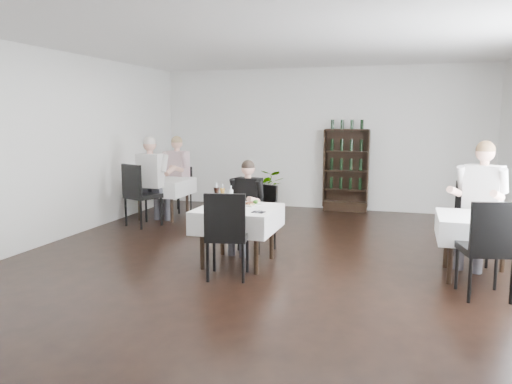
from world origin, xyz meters
TOP-DOWN VIEW (x-y plane):
  - room_shell at (0.00, 0.00)m, footprint 9.00×9.00m
  - wine_shelf at (0.60, 4.31)m, footprint 0.90×0.28m
  - main_table at (-0.30, 0.00)m, footprint 1.03×1.03m
  - left_table at (-2.70, 2.50)m, footprint 0.98×0.98m
  - right_table at (2.70, 0.30)m, footprint 0.98×0.98m
  - potted_tree at (-1.05, 4.13)m, footprint 0.80×0.71m
  - main_chair_far at (-0.24, 0.83)m, footprint 0.57×0.58m
  - main_chair_near at (-0.22, -0.66)m, footprint 0.58×0.58m
  - left_chair_far at (-2.72, 3.30)m, footprint 0.53×0.53m
  - left_chair_near at (-2.76, 1.67)m, footprint 0.69×0.69m
  - right_chair_far at (2.71, 1.11)m, footprint 0.57×0.57m
  - right_chair_near at (2.70, -0.47)m, footprint 0.59×0.60m
  - diner_main at (-0.39, 0.60)m, footprint 0.55×0.57m
  - diner_left_far at (-2.70, 3.01)m, footprint 0.68×0.72m
  - diner_left_near at (-2.65, 2.01)m, footprint 0.61×0.61m
  - diner_right_far at (2.76, 0.84)m, footprint 0.75×0.78m
  - plate_far at (-0.18, 0.21)m, footprint 0.32×0.32m
  - plate_near at (-0.35, -0.19)m, footprint 0.32×0.32m
  - pilsner_dark at (-0.60, -0.02)m, footprint 0.08×0.08m
  - pilsner_lager at (-0.55, 0.09)m, footprint 0.07×0.07m
  - coke_bottle at (-0.43, 0.08)m, footprint 0.07×0.07m
  - napkin_cutlery at (0.06, -0.24)m, footprint 0.17×0.17m
  - pepper_mill at (2.91, 0.27)m, footprint 0.05×0.05m

SIDE VIEW (x-z plane):
  - potted_tree at x=-1.05m, z-range 0.00..0.85m
  - left_chair_far at x=-2.72m, z-range 0.07..1.00m
  - main_chair_far at x=-0.24m, z-range 0.07..1.03m
  - main_chair_near at x=-0.22m, z-range 0.08..1.15m
  - right_chair_far at x=2.71m, z-range 0.08..1.16m
  - left_table at x=-2.70m, z-range 0.24..1.01m
  - right_table at x=2.70m, z-range 0.24..1.01m
  - main_table at x=-0.30m, z-range 0.24..1.01m
  - right_chair_near at x=2.70m, z-range 0.08..1.17m
  - left_chair_near at x=-2.76m, z-range 0.08..1.22m
  - napkin_cutlery at x=0.06m, z-range 0.77..0.78m
  - diner_main at x=-0.39m, z-range 0.11..1.46m
  - plate_far at x=-0.18m, z-range 0.75..0.83m
  - plate_near at x=-0.35m, z-range 0.75..0.83m
  - pepper_mill at x=2.91m, z-range 0.77..0.88m
  - wine_shelf at x=0.60m, z-range -0.03..1.72m
  - coke_bottle at x=-0.43m, z-range 0.74..1.02m
  - pilsner_lager at x=-0.55m, z-range 0.74..1.04m
  - pilsner_dark at x=-0.60m, z-range 0.74..1.06m
  - diner_left_far at x=-2.70m, z-range 0.13..1.71m
  - diner_left_near at x=-2.65m, z-range 0.13..1.75m
  - diner_right_far at x=2.76m, z-range 0.13..1.79m
  - room_shell at x=0.00m, z-range -3.00..6.00m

